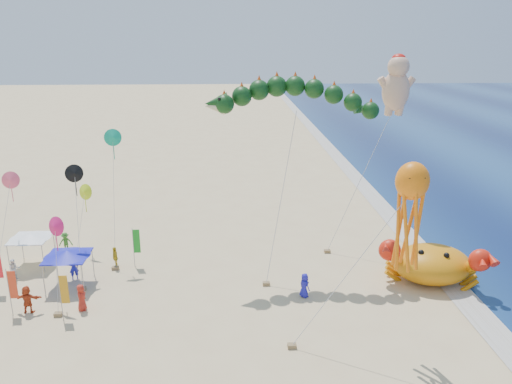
% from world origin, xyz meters
% --- Properties ---
extents(ground, '(320.00, 320.00, 0.00)m').
position_xyz_m(ground, '(0.00, 0.00, 0.00)').
color(ground, '#D1B784').
rests_on(ground, ground).
extents(foam_strip, '(320.00, 320.00, 0.00)m').
position_xyz_m(foam_strip, '(12.00, 0.00, 0.01)').
color(foam_strip, silver).
rests_on(foam_strip, ground).
extents(crab_inflatable, '(7.57, 6.22, 3.32)m').
position_xyz_m(crab_inflatable, '(10.66, 0.32, 1.46)').
color(crab_inflatable, orange).
rests_on(crab_inflatable, ground).
extents(dragon_kite, '(12.66, 5.38, 13.95)m').
position_xyz_m(dragon_kite, '(0.81, 3.72, 12.57)').
color(dragon_kite, black).
rests_on(dragon_kite, ground).
extents(cherub_kite, '(6.35, 2.25, 15.84)m').
position_xyz_m(cherub_kite, '(9.10, 6.84, 13.59)').
color(cherub_kite, '#E2AD8A').
rests_on(cherub_kite, ground).
extents(octopus_kite, '(7.09, 1.58, 10.98)m').
position_xyz_m(octopus_kite, '(5.54, -7.62, 8.49)').
color(octopus_kite, orange).
rests_on(octopus_kite, ground).
extents(canopy_blue, '(3.19, 3.19, 2.71)m').
position_xyz_m(canopy_blue, '(-15.38, 1.07, 2.44)').
color(canopy_blue, gray).
rests_on(canopy_blue, ground).
extents(canopy_white, '(3.06, 3.06, 2.71)m').
position_xyz_m(canopy_white, '(-19.26, 4.56, 2.44)').
color(canopy_white, gray).
rests_on(canopy_white, ground).
extents(feather_flags, '(9.30, 7.54, 3.20)m').
position_xyz_m(feather_flags, '(-15.71, -0.57, 2.01)').
color(feather_flags, gray).
rests_on(feather_flags, ground).
extents(beachgoers, '(30.19, 10.25, 1.88)m').
position_xyz_m(beachgoers, '(-12.29, 0.82, 0.89)').
color(beachgoers, white).
rests_on(beachgoers, ground).
extents(small_kites, '(9.03, 11.69, 10.47)m').
position_xyz_m(small_kites, '(-15.66, 3.69, 6.25)').
color(small_kites, '#FA536E').
rests_on(small_kites, ground).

